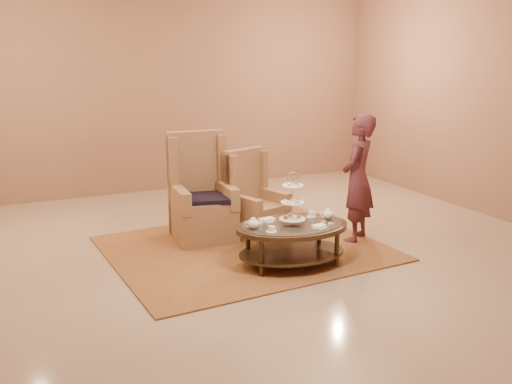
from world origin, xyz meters
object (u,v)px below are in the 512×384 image
tea_table (292,232)px  armchair_left (201,203)px  armchair_right (254,208)px  person (358,179)px

tea_table → armchair_left: size_ratio=1.01×
armchair_right → person: 1.44m
armchair_left → armchair_right: bearing=-14.1°
armchair_left → armchair_right: 0.70m
tea_table → person: person is taller
armchair_left → person: bearing=-24.1°
tea_table → person: 1.34m
tea_table → person: (1.19, 0.44, 0.43)m
tea_table → armchair_right: size_ratio=1.21×
tea_table → armchair_left: bearing=119.9°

